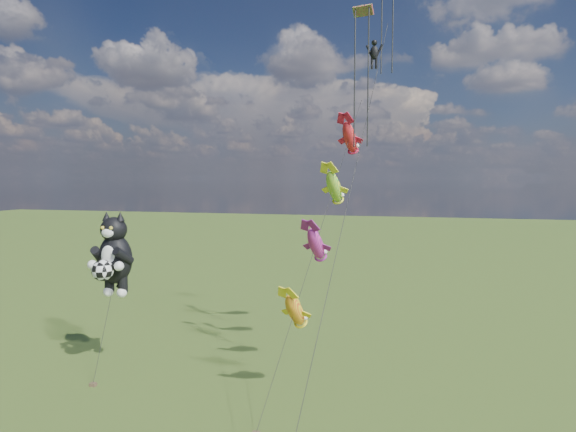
# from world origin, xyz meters

# --- Properties ---
(cat_kite_rig) EXTENTS (2.68, 4.17, 11.02)m
(cat_kite_rig) POSITION_xyz_m (-5.94, 7.31, 8.10)
(cat_kite_rig) COLOR brown
(cat_kite_rig) RESTS_ON ground
(fish_windsock_rig) EXTENTS (3.96, 15.55, 19.35)m
(fish_windsock_rig) POSITION_xyz_m (8.23, 10.06, 10.86)
(fish_windsock_rig) COLOR brown
(fish_windsock_rig) RESTS_ON ground
(parafoil_rig) EXTENTS (3.61, 17.35, 27.77)m
(parafoil_rig) POSITION_xyz_m (11.39, 7.61, 20.85)
(parafoil_rig) COLOR brown
(parafoil_rig) RESTS_ON ground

